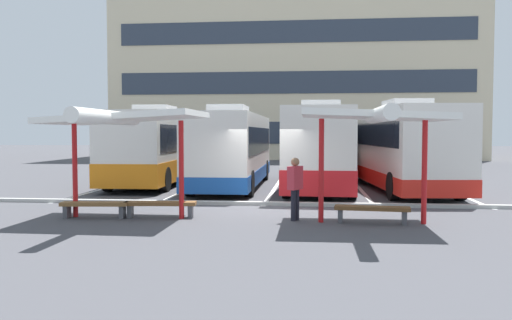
% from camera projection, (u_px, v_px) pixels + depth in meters
% --- Properties ---
extents(ground_plane, '(160.00, 160.00, 0.00)m').
position_uv_depth(ground_plane, '(262.00, 208.00, 16.75)').
color(ground_plane, '#47474C').
extents(terminal_building, '(33.02, 13.88, 24.38)m').
position_uv_depth(terminal_building, '(296.00, 47.00, 52.07)').
color(terminal_building, beige).
rests_on(terminal_building, ground).
extents(coach_bus_0, '(2.96, 12.50, 3.62)m').
position_uv_depth(coach_bus_0, '(164.00, 147.00, 25.95)').
color(coach_bus_0, silver).
rests_on(coach_bus_0, ground).
extents(coach_bus_1, '(2.57, 10.32, 3.50)m').
position_uv_depth(coach_bus_1, '(233.00, 150.00, 23.13)').
color(coach_bus_1, silver).
rests_on(coach_bus_1, ground).
extents(coach_bus_2, '(3.08, 11.78, 3.66)m').
position_uv_depth(coach_bus_2, '(322.00, 149.00, 23.15)').
color(coach_bus_2, silver).
rests_on(coach_bus_2, ground).
extents(coach_bus_3, '(3.60, 11.84, 3.69)m').
position_uv_depth(coach_bus_3, '(397.00, 147.00, 22.75)').
color(coach_bus_3, silver).
rests_on(coach_bus_3, ground).
extents(lane_stripe_0, '(0.16, 14.00, 0.01)m').
position_uv_depth(lane_stripe_0, '(123.00, 183.00, 24.83)').
color(lane_stripe_0, white).
rests_on(lane_stripe_0, ground).
extents(lane_stripe_1, '(0.16, 14.00, 0.01)m').
position_uv_depth(lane_stripe_1, '(199.00, 184.00, 24.45)').
color(lane_stripe_1, white).
rests_on(lane_stripe_1, ground).
extents(lane_stripe_2, '(0.16, 14.00, 0.01)m').
position_uv_depth(lane_stripe_2, '(277.00, 185.00, 24.08)').
color(lane_stripe_2, white).
rests_on(lane_stripe_2, ground).
extents(lane_stripe_3, '(0.16, 14.00, 0.01)m').
position_uv_depth(lane_stripe_3, '(357.00, 186.00, 23.71)').
color(lane_stripe_3, white).
rests_on(lane_stripe_3, ground).
extents(lane_stripe_4, '(0.16, 14.00, 0.01)m').
position_uv_depth(lane_stripe_4, '(440.00, 187.00, 23.34)').
color(lane_stripe_4, white).
rests_on(lane_stripe_4, ground).
extents(waiting_shelter_0, '(4.07, 5.02, 2.99)m').
position_uv_depth(waiting_shelter_0, '(123.00, 120.00, 14.44)').
color(waiting_shelter_0, red).
rests_on(waiting_shelter_0, ground).
extents(bench_0, '(1.89, 0.58, 0.45)m').
position_uv_depth(bench_0, '(95.00, 206.00, 14.77)').
color(bench_0, brown).
rests_on(bench_0, ground).
extents(bench_1, '(2.03, 0.62, 0.45)m').
position_uv_depth(bench_1, '(160.00, 205.00, 14.86)').
color(bench_1, brown).
rests_on(bench_1, ground).
extents(waiting_shelter_1, '(3.67, 4.88, 2.98)m').
position_uv_depth(waiting_shelter_1, '(374.00, 118.00, 13.55)').
color(waiting_shelter_1, red).
rests_on(waiting_shelter_1, ground).
extents(bench_2, '(1.98, 0.63, 0.45)m').
position_uv_depth(bench_2, '(372.00, 210.00, 13.91)').
color(bench_2, brown).
rests_on(bench_2, ground).
extents(platform_kerb, '(44.00, 0.24, 0.12)m').
position_uv_depth(platform_kerb, '(264.00, 204.00, 17.36)').
color(platform_kerb, '#ADADA8').
rests_on(platform_kerb, ground).
extents(waiting_passenger_0, '(0.43, 0.54, 1.71)m').
position_uv_depth(waiting_passenger_0, '(295.00, 184.00, 14.34)').
color(waiting_passenger_0, black).
rests_on(waiting_passenger_0, ground).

